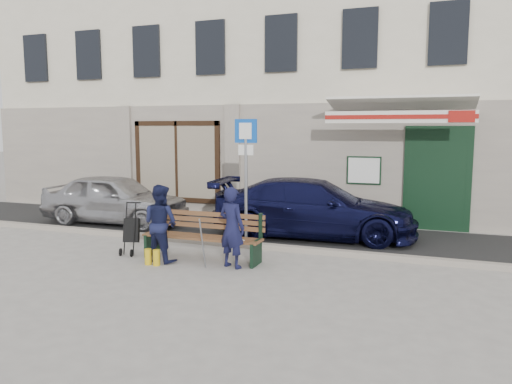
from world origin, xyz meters
The scene contains 11 objects.
ground centered at (0.00, 0.00, 0.00)m, with size 80.00×80.00×0.00m, color #9E9991.
asphalt_lane centered at (0.00, 3.10, 0.01)m, with size 60.00×3.20×0.01m, color #282828.
curb centered at (0.00, 1.50, 0.06)m, with size 60.00×0.18×0.12m, color #9E9384.
building centered at (0.01, 8.45, 4.97)m, with size 20.00×8.27×10.00m.
car_silver centered at (-3.95, 2.80, 0.67)m, with size 1.58×3.94×1.34m, color #B0B0B5.
car_navy centered at (1.42, 3.03, 0.68)m, with size 1.92×4.72×1.37m, color black.
parking_sign centered at (0.22, 1.78, 1.84)m, with size 0.51×0.08×2.74m.
bench centered at (-0.16, 0.29, 0.46)m, with size 2.40×1.17×0.98m.
man centered at (0.64, 0.00, 0.75)m, with size 0.54×0.36×1.49m, color #131434.
woman centered at (-0.81, -0.07, 0.74)m, with size 0.72×0.56×1.49m, color #141737.
stroller centered at (-1.66, 0.20, 0.47)m, with size 0.37×0.48×1.05m.
Camera 1 is at (4.15, -8.22, 2.56)m, focal length 35.00 mm.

